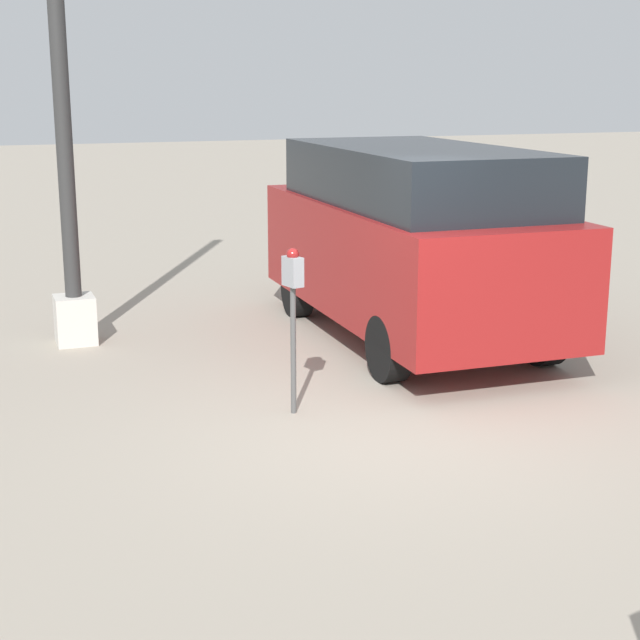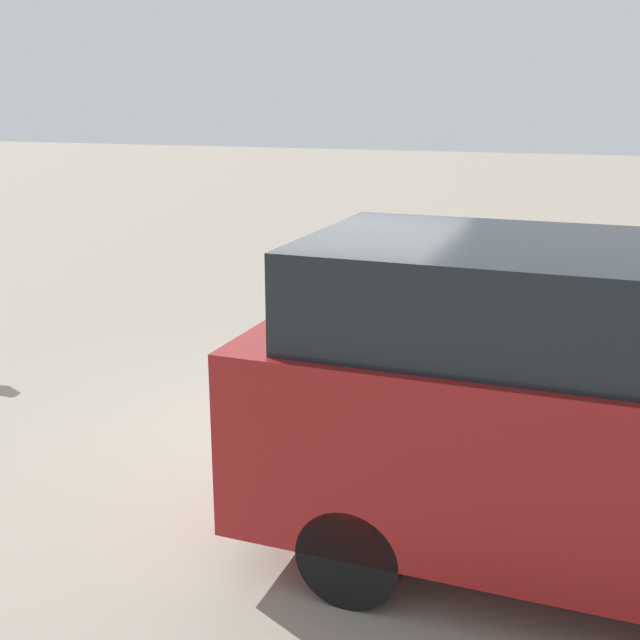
% 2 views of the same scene
% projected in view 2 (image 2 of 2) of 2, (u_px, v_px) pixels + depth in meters
% --- Properties ---
extents(ground_plane, '(80.00, 80.00, 0.00)m').
position_uv_depth(ground_plane, '(313.00, 434.00, 7.60)').
color(ground_plane, gray).
extents(parking_meter_near, '(0.22, 0.15, 1.51)m').
position_uv_depth(parking_meter_near, '(391.00, 311.00, 7.67)').
color(parking_meter_near, '#4C4C4C').
rests_on(parking_meter_near, ground).
extents(parked_van, '(4.78, 2.10, 2.21)m').
position_uv_depth(parked_van, '(612.00, 407.00, 5.09)').
color(parked_van, maroon).
rests_on(parked_van, ground).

